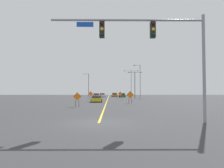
% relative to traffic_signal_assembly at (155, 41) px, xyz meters
% --- Properties ---
extents(ground, '(197.71, 197.71, 0.00)m').
position_rel_traffic_signal_assembly_xyz_m(ground, '(-3.63, 0.01, -5.32)').
color(ground, '#38383A').
extents(road_centre_stripe, '(0.16, 109.84, 0.01)m').
position_rel_traffic_signal_assembly_xyz_m(road_centre_stripe, '(-3.63, 54.93, -5.31)').
color(road_centre_stripe, yellow).
rests_on(road_centre_stripe, ground).
extents(traffic_signal_assembly, '(10.09, 0.44, 7.08)m').
position_rel_traffic_signal_assembly_xyz_m(traffic_signal_assembly, '(0.00, 0.00, 0.00)').
color(traffic_signal_assembly, gray).
rests_on(traffic_signal_assembly, ground).
extents(street_lamp_far_right, '(1.78, 0.24, 8.85)m').
position_rel_traffic_signal_assembly_xyz_m(street_lamp_far_right, '(4.61, 37.89, -0.47)').
color(street_lamp_far_right, gray).
rests_on(street_lamp_far_right, ground).
extents(street_lamp_near_left, '(4.72, 0.24, 8.72)m').
position_rel_traffic_signal_assembly_xyz_m(street_lamp_near_left, '(3.71, 50.45, -0.10)').
color(street_lamp_near_left, gray).
rests_on(street_lamp_near_left, ground).
extents(street_lamp_mid_right, '(2.30, 0.24, 9.16)m').
position_rel_traffic_signal_assembly_xyz_m(street_lamp_mid_right, '(-11.97, 67.33, -0.27)').
color(street_lamp_mid_right, black).
rests_on(street_lamp_mid_right, ground).
extents(street_lamp_near_right, '(4.08, 0.24, 7.70)m').
position_rel_traffic_signal_assembly_xyz_m(street_lamp_near_right, '(4.19, 44.75, -0.68)').
color(street_lamp_near_right, black).
rests_on(street_lamp_near_right, ground).
extents(construction_sign_right_shoulder, '(1.08, 0.21, 1.90)m').
position_rel_traffic_signal_assembly_xyz_m(construction_sign_right_shoulder, '(-7.22, 13.02, -4.10)').
color(construction_sign_right_shoulder, orange).
rests_on(construction_sign_right_shoulder, ground).
extents(construction_sign_median_near, '(1.26, 0.11, 2.06)m').
position_rel_traffic_signal_assembly_xyz_m(construction_sign_median_near, '(0.43, 20.62, -4.00)').
color(construction_sign_median_near, orange).
rests_on(construction_sign_median_near, ground).
extents(construction_sign_left_lane, '(1.31, 0.11, 2.05)m').
position_rel_traffic_signal_assembly_xyz_m(construction_sign_left_lane, '(-8.21, 39.93, -4.02)').
color(construction_sign_left_lane, orange).
rests_on(construction_sign_left_lane, ground).
extents(construction_sign_median_far, '(1.33, 0.31, 1.93)m').
position_rel_traffic_signal_assembly_xyz_m(construction_sign_median_far, '(-0.06, 45.11, -4.13)').
color(construction_sign_median_far, orange).
rests_on(construction_sign_median_far, ground).
extents(car_yellow_passing, '(2.20, 3.89, 1.25)m').
position_rel_traffic_signal_assembly_xyz_m(car_yellow_passing, '(-5.52, 24.77, -4.71)').
color(car_yellow_passing, gold).
rests_on(car_yellow_passing, ground).
extents(car_green_approaching, '(2.12, 4.13, 1.40)m').
position_rel_traffic_signal_assembly_xyz_m(car_green_approaching, '(1.11, 54.79, -4.68)').
color(car_green_approaching, '#196B38').
rests_on(car_green_approaching, ground).
extents(car_red_far, '(2.19, 3.84, 1.33)m').
position_rel_traffic_signal_assembly_xyz_m(car_red_far, '(-7.62, 52.95, -4.69)').
color(car_red_far, red).
rests_on(car_red_far, ground).
extents(car_orange_distant, '(2.25, 4.39, 1.43)m').
position_rel_traffic_signal_assembly_xyz_m(car_orange_distant, '(-1.41, 59.67, -4.64)').
color(car_orange_distant, orange).
rests_on(car_orange_distant, ground).
extents(car_white_mid, '(2.25, 4.00, 1.34)m').
position_rel_traffic_signal_assembly_xyz_m(car_white_mid, '(-5.78, 55.77, -4.66)').
color(car_white_mid, white).
rests_on(car_white_mid, ground).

